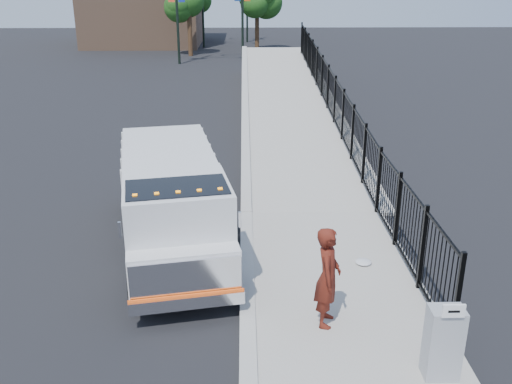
{
  "coord_description": "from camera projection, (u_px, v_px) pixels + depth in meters",
  "views": [
    {
      "loc": [
        -0.03,
        -10.25,
        6.26
      ],
      "look_at": [
        0.22,
        2.0,
        1.5
      ],
      "focal_mm": 40.0,
      "sensor_mm": 36.0,
      "label": 1
    }
  ],
  "objects": [
    {
      "name": "utility_cabinet",
      "position": [
        443.0,
        343.0,
        9.05
      ],
      "size": [
        0.55,
        0.4,
        1.25
      ],
      "primitive_type": "cube",
      "color": "gray",
      "rests_on": "sidewalk"
    },
    {
      "name": "tree_1",
      "position": [
        257.0,
        2.0,
        46.69
      ],
      "size": [
        2.43,
        2.43,
        5.21
      ],
      "color": "#382314",
      "rests_on": "ground"
    },
    {
      "name": "debris",
      "position": [
        363.0,
        262.0,
        12.79
      ],
      "size": [
        0.36,
        0.36,
        0.09
      ],
      "primitive_type": "ellipsoid",
      "color": "silver",
      "rests_on": "sidewalk"
    },
    {
      "name": "tree_0",
      "position": [
        189.0,
        4.0,
        43.66
      ],
      "size": [
        2.59,
        2.59,
        5.29
      ],
      "color": "#382314",
      "rests_on": "ground"
    },
    {
      "name": "ramp",
      "position": [
        290.0,
        114.0,
        26.77
      ],
      "size": [
        3.95,
        24.06,
        3.19
      ],
      "primitive_type": "cube",
      "rotation": [
        0.06,
        0.0,
        0.0
      ],
      "color": "#9E998E",
      "rests_on": "ground"
    },
    {
      "name": "light_pole_0",
      "position": [
        181.0,
        0.0,
        39.61
      ],
      "size": [
        3.77,
        0.22,
        8.0
      ],
      "color": "black",
      "rests_on": "ground"
    },
    {
      "name": "truck",
      "position": [
        172.0,
        198.0,
        13.3
      ],
      "size": [
        3.41,
        7.13,
        2.34
      ],
      "rotation": [
        0.0,
        0.0,
        0.19
      ],
      "color": "black",
      "rests_on": "ground"
    },
    {
      "name": "curb",
      "position": [
        248.0,
        351.0,
        9.93
      ],
      "size": [
        0.3,
        12.0,
        0.16
      ],
      "primitive_type": "cube",
      "color": "#ADAAA3",
      "rests_on": "ground"
    },
    {
      "name": "arrow_sign",
      "position": [
        454.0,
        311.0,
        8.58
      ],
      "size": [
        0.35,
        0.04,
        0.22
      ],
      "primitive_type": "cube",
      "color": "white",
      "rests_on": "utility_cabinet"
    },
    {
      "name": "sidewalk",
      "position": [
        358.0,
        350.0,
        9.97
      ],
      "size": [
        3.55,
        12.0,
        0.12
      ],
      "primitive_type": "cube",
      "color": "#9E998E",
      "rests_on": "ground"
    },
    {
      "name": "ground",
      "position": [
        247.0,
        294.0,
        11.82
      ],
      "size": [
        120.0,
        120.0,
        0.0
      ],
      "primitive_type": "plane",
      "color": "black",
      "rests_on": "ground"
    },
    {
      "name": "iron_fence",
      "position": [
        334.0,
        115.0,
        22.75
      ],
      "size": [
        0.1,
        28.0,
        1.8
      ],
      "primitive_type": "cube",
      "color": "black",
      "rests_on": "ground"
    },
    {
      "name": "worker",
      "position": [
        328.0,
        277.0,
        10.32
      ],
      "size": [
        0.6,
        0.79,
        1.93
      ],
      "primitive_type": "imported",
      "rotation": [
        0.0,
        0.0,
        1.36
      ],
      "color": "#561A10",
      "rests_on": "sidewalk"
    }
  ]
}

